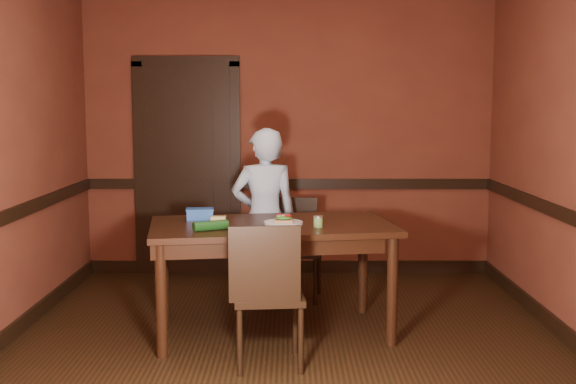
{
  "coord_description": "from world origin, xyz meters",
  "views": [
    {
      "loc": [
        0.01,
        -4.88,
        1.69
      ],
      "look_at": [
        0.0,
        0.35,
        1.05
      ],
      "focal_mm": 45.0,
      "sensor_mm": 36.0,
      "label": 1
    }
  ],
  "objects_px": {
    "person": "(264,218)",
    "sandwich_plate": "(283,221)",
    "dining_table": "(272,278)",
    "sauce_jar": "(318,222)",
    "chair_near": "(268,293)",
    "chair_far": "(298,249)",
    "cheese_saucer": "(218,220)",
    "food_tub": "(200,214)"
  },
  "relations": [
    {
      "from": "sauce_jar",
      "to": "cheese_saucer",
      "type": "bearing_deg",
      "value": 164.2
    },
    {
      "from": "dining_table",
      "to": "food_tub",
      "type": "height_order",
      "value": "food_tub"
    },
    {
      "from": "cheese_saucer",
      "to": "chair_far",
      "type": "bearing_deg",
      "value": 56.54
    },
    {
      "from": "chair_near",
      "to": "person",
      "type": "bearing_deg",
      "value": -91.86
    },
    {
      "from": "chair_near",
      "to": "food_tub",
      "type": "bearing_deg",
      "value": -61.6
    },
    {
      "from": "dining_table",
      "to": "chair_near",
      "type": "relative_size",
      "value": 1.84
    },
    {
      "from": "dining_table",
      "to": "food_tub",
      "type": "bearing_deg",
      "value": 155.01
    },
    {
      "from": "chair_near",
      "to": "sauce_jar",
      "type": "height_order",
      "value": "chair_near"
    },
    {
      "from": "person",
      "to": "cheese_saucer",
      "type": "height_order",
      "value": "person"
    },
    {
      "from": "dining_table",
      "to": "cheese_saucer",
      "type": "relative_size",
      "value": 12.11
    },
    {
      "from": "dining_table",
      "to": "chair_near",
      "type": "bearing_deg",
      "value": -99.03
    },
    {
      "from": "sauce_jar",
      "to": "cheese_saucer",
      "type": "xyz_separation_m",
      "value": [
        -0.73,
        0.21,
        -0.02
      ]
    },
    {
      "from": "dining_table",
      "to": "chair_far",
      "type": "height_order",
      "value": "chair_far"
    },
    {
      "from": "person",
      "to": "cheese_saucer",
      "type": "relative_size",
      "value": 10.34
    },
    {
      "from": "person",
      "to": "food_tub",
      "type": "distance_m",
      "value": 0.72
    },
    {
      "from": "chair_far",
      "to": "person",
      "type": "relative_size",
      "value": 0.58
    },
    {
      "from": "chair_near",
      "to": "sauce_jar",
      "type": "xyz_separation_m",
      "value": [
        0.34,
        0.5,
        0.39
      ]
    },
    {
      "from": "chair_far",
      "to": "dining_table",
      "type": "bearing_deg",
      "value": -94.2
    },
    {
      "from": "chair_far",
      "to": "chair_near",
      "type": "xyz_separation_m",
      "value": [
        -0.21,
        -1.61,
        0.04
      ]
    },
    {
      "from": "person",
      "to": "sauce_jar",
      "type": "distance_m",
      "value": 0.96
    },
    {
      "from": "dining_table",
      "to": "sandwich_plate",
      "type": "relative_size",
      "value": 6.21
    },
    {
      "from": "chair_near",
      "to": "food_tub",
      "type": "height_order",
      "value": "chair_near"
    },
    {
      "from": "cheese_saucer",
      "to": "food_tub",
      "type": "bearing_deg",
      "value": 141.9
    },
    {
      "from": "person",
      "to": "sandwich_plate",
      "type": "distance_m",
      "value": 0.75
    },
    {
      "from": "sauce_jar",
      "to": "cheese_saucer",
      "type": "height_order",
      "value": "sauce_jar"
    },
    {
      "from": "person",
      "to": "sauce_jar",
      "type": "relative_size",
      "value": 18.31
    },
    {
      "from": "sauce_jar",
      "to": "cheese_saucer",
      "type": "relative_size",
      "value": 0.56
    },
    {
      "from": "dining_table",
      "to": "cheese_saucer",
      "type": "bearing_deg",
      "value": 165.22
    },
    {
      "from": "person",
      "to": "cheese_saucer",
      "type": "distance_m",
      "value": 0.73
    },
    {
      "from": "dining_table",
      "to": "sandwich_plate",
      "type": "distance_m",
      "value": 0.44
    },
    {
      "from": "chair_far",
      "to": "cheese_saucer",
      "type": "distance_m",
      "value": 1.15
    },
    {
      "from": "sandwich_plate",
      "to": "chair_near",
      "type": "bearing_deg",
      "value": -98.27
    },
    {
      "from": "sauce_jar",
      "to": "chair_far",
      "type": "bearing_deg",
      "value": 96.81
    },
    {
      "from": "dining_table",
      "to": "cheese_saucer",
      "type": "height_order",
      "value": "cheese_saucer"
    },
    {
      "from": "food_tub",
      "to": "dining_table",
      "type": "bearing_deg",
      "value": -22.88
    },
    {
      "from": "chair_far",
      "to": "person",
      "type": "distance_m",
      "value": 0.49
    },
    {
      "from": "sandwich_plate",
      "to": "food_tub",
      "type": "distance_m",
      "value": 0.66
    },
    {
      "from": "chair_near",
      "to": "sauce_jar",
      "type": "distance_m",
      "value": 0.72
    },
    {
      "from": "chair_far",
      "to": "sauce_jar",
      "type": "bearing_deg",
      "value": -75.34
    },
    {
      "from": "chair_far",
      "to": "food_tub",
      "type": "relative_size",
      "value": 3.92
    },
    {
      "from": "dining_table",
      "to": "sauce_jar",
      "type": "bearing_deg",
      "value": -34.68
    },
    {
      "from": "chair_far",
      "to": "cheese_saucer",
      "type": "relative_size",
      "value": 6.0
    }
  ]
}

